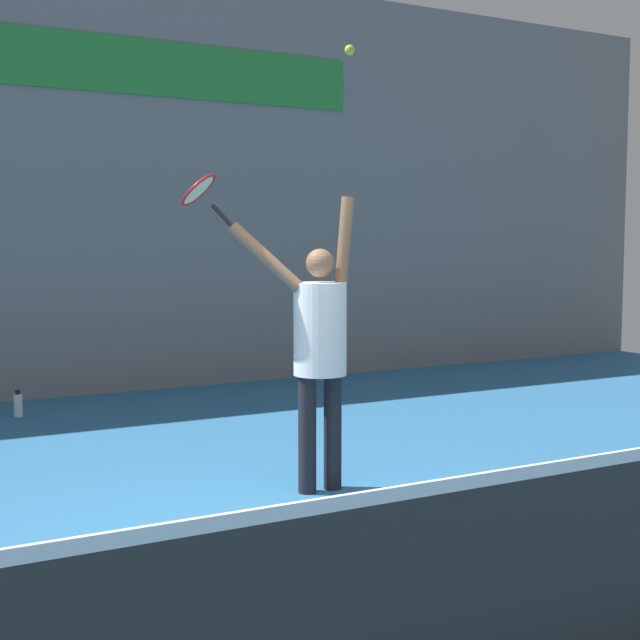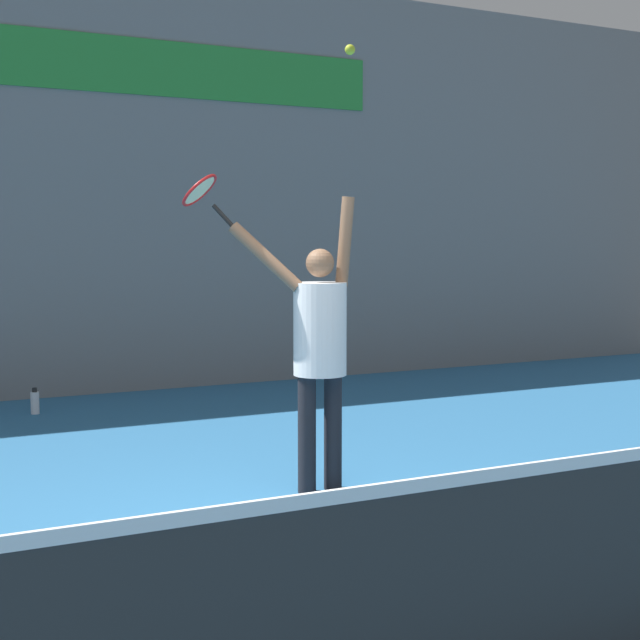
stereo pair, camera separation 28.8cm
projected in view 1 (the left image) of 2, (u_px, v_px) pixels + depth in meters
ground_plane at (309, 563)px, 4.98m from camera, size 18.00×18.00×0.00m
back_wall at (56, 178)px, 10.07m from camera, size 18.00×0.10×5.00m
sponsor_banner at (55, 58)px, 9.90m from camera, size 7.43×0.02×0.65m
court_net at (527, 583)px, 3.39m from camera, size 6.60×0.07×1.06m
tennis_player at (319, 340)px, 6.33m from camera, size 0.86×0.54×2.11m
tennis_racket at (200, 192)px, 6.28m from camera, size 0.41×0.40×0.39m
tennis_ball at (350, 50)px, 6.18m from camera, size 0.07×0.07×0.07m
water_bottle at (18, 405)px, 9.11m from camera, size 0.09×0.09×0.27m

